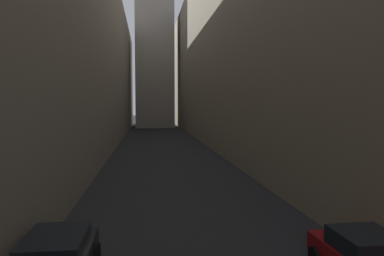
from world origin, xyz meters
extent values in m
plane|color=#232326|center=(0.00, 48.00, 0.00)|extent=(264.00, 264.00, 0.00)
cube|color=gray|center=(-11.79, 50.00, 10.68)|extent=(12.58, 108.00, 21.35)
cube|color=gray|center=(10.92, 50.00, 12.69)|extent=(10.84, 108.00, 25.37)
cube|color=#9E9384|center=(0.00, 90.22, 21.88)|extent=(8.49, 8.49, 43.76)
cube|color=black|center=(-4.40, 17.89, 1.23)|extent=(1.64, 2.29, 0.57)
cylinder|color=black|center=(-5.29, 19.42, 0.31)|extent=(0.22, 0.63, 0.63)
cylinder|color=black|center=(-3.51, 19.42, 0.31)|extent=(0.22, 0.63, 0.63)
cube|color=black|center=(4.40, 16.99, 1.22)|extent=(1.64, 1.80, 0.55)
cylinder|color=black|center=(3.51, 18.25, 0.31)|extent=(0.22, 0.63, 0.63)
cylinder|color=black|center=(5.29, 18.25, 0.31)|extent=(0.22, 0.63, 0.63)
camera|label=1|loc=(-1.82, 7.66, 5.16)|focal=33.54mm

